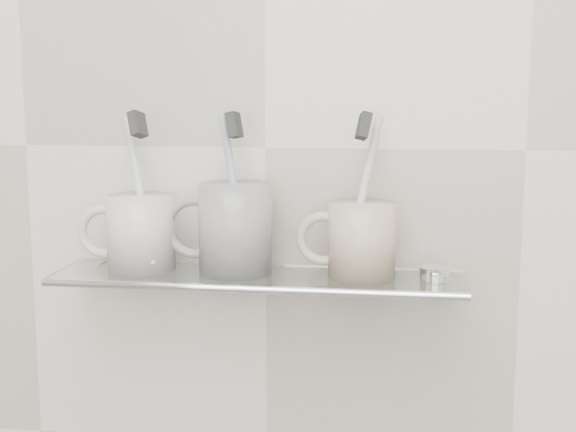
% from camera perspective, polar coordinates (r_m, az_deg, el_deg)
% --- Properties ---
extents(wall_back, '(2.50, 0.00, 2.50)m').
position_cam_1_polar(wall_back, '(1.02, -1.62, 4.89)').
color(wall_back, silver).
rests_on(wall_back, ground).
extents(shelf_glass, '(0.50, 0.12, 0.01)m').
position_cam_1_polar(shelf_glass, '(0.98, -2.18, -4.40)').
color(shelf_glass, silver).
rests_on(shelf_glass, wall_back).
extents(shelf_rail, '(0.50, 0.01, 0.01)m').
position_cam_1_polar(shelf_rail, '(0.93, -2.78, -5.22)').
color(shelf_rail, silver).
rests_on(shelf_rail, shelf_glass).
extents(bracket_left, '(0.02, 0.03, 0.02)m').
position_cam_1_polar(bracket_left, '(1.08, -12.78, -3.92)').
color(bracket_left, silver).
rests_on(bracket_left, wall_back).
extents(bracket_right, '(0.02, 0.03, 0.02)m').
position_cam_1_polar(bracket_right, '(1.02, 10.09, -4.70)').
color(bracket_right, silver).
rests_on(bracket_right, wall_back).
extents(mug_left, '(0.09, 0.09, 0.09)m').
position_cam_1_polar(mug_left, '(1.01, -10.41, -1.18)').
color(mug_left, silver).
rests_on(mug_left, shelf_glass).
extents(mug_left_handle, '(0.07, 0.01, 0.07)m').
position_cam_1_polar(mug_left_handle, '(1.03, -12.97, -1.11)').
color(mug_left_handle, silver).
rests_on(mug_left_handle, mug_left).
extents(toothbrush_left, '(0.06, 0.07, 0.18)m').
position_cam_1_polar(toothbrush_left, '(1.00, -10.51, 1.85)').
color(toothbrush_left, silver).
rests_on(toothbrush_left, mug_left).
extents(bristles_left, '(0.02, 0.03, 0.04)m').
position_cam_1_polar(bristles_left, '(0.99, -10.64, 6.43)').
color(bristles_left, '#2A2B2D').
rests_on(bristles_left, toothbrush_left).
extents(mug_center, '(0.12, 0.12, 0.11)m').
position_cam_1_polar(mug_center, '(0.98, -3.77, -0.90)').
color(mug_center, white).
rests_on(mug_center, shelf_glass).
extents(mug_center_handle, '(0.08, 0.01, 0.08)m').
position_cam_1_polar(mug_center_handle, '(0.99, -6.65, -0.82)').
color(mug_center_handle, white).
rests_on(mug_center_handle, mug_center).
extents(toothbrush_center, '(0.05, 0.04, 0.19)m').
position_cam_1_polar(toothbrush_center, '(0.97, -3.80, 1.76)').
color(toothbrush_center, '#8C99B1').
rests_on(toothbrush_center, mug_center).
extents(bristles_center, '(0.02, 0.03, 0.03)m').
position_cam_1_polar(bristles_center, '(0.96, -3.85, 6.47)').
color(bristles_center, '#2A2B2D').
rests_on(bristles_center, toothbrush_center).
extents(mug_right, '(0.10, 0.10, 0.09)m').
position_cam_1_polar(mug_right, '(0.96, 5.28, -1.70)').
color(mug_right, beige).
rests_on(mug_right, shelf_glass).
extents(mug_right_handle, '(0.07, 0.01, 0.07)m').
position_cam_1_polar(mug_right_handle, '(0.96, 2.53, -1.63)').
color(mug_right_handle, beige).
rests_on(mug_right_handle, mug_right).
extents(toothbrush_right, '(0.05, 0.07, 0.18)m').
position_cam_1_polar(toothbrush_right, '(0.95, 5.33, 1.58)').
color(toothbrush_right, silver).
rests_on(toothbrush_right, mug_right).
extents(bristles_right, '(0.02, 0.03, 0.04)m').
position_cam_1_polar(bristles_right, '(0.94, 5.41, 6.40)').
color(bristles_right, '#2A2B2D').
rests_on(bristles_right, toothbrush_right).
extents(chrome_cap, '(0.04, 0.04, 0.01)m').
position_cam_1_polar(chrome_cap, '(0.97, 10.40, -4.02)').
color(chrome_cap, silver).
rests_on(chrome_cap, shelf_glass).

